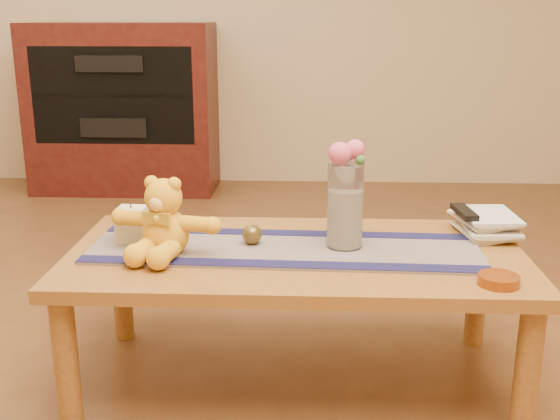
{
  "coord_description": "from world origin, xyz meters",
  "views": [
    {
      "loc": [
        0.04,
        -1.97,
        1.15
      ],
      "look_at": [
        -0.05,
        0.0,
        0.58
      ],
      "focal_mm": 43.48,
      "sensor_mm": 36.0,
      "label": 1
    }
  ],
  "objects_px": {
    "pillar_candle": "(132,224)",
    "glass_vase": "(345,206)",
    "teddy_bear": "(165,217)",
    "amber_dish": "(499,280)",
    "book_bottom": "(462,233)",
    "tv_remote": "(464,212)",
    "bronze_ball": "(252,234)"
  },
  "relations": [
    {
      "from": "book_bottom",
      "to": "tv_remote",
      "type": "distance_m",
      "value": 0.08
    },
    {
      "from": "pillar_candle",
      "to": "glass_vase",
      "type": "bearing_deg",
      "value": -2.85
    },
    {
      "from": "glass_vase",
      "to": "tv_remote",
      "type": "xyz_separation_m",
      "value": [
        0.39,
        0.13,
        -0.05
      ]
    },
    {
      "from": "tv_remote",
      "to": "amber_dish",
      "type": "xyz_separation_m",
      "value": [
        0.01,
        -0.41,
        -0.07
      ]
    },
    {
      "from": "glass_vase",
      "to": "amber_dish",
      "type": "distance_m",
      "value": 0.5
    },
    {
      "from": "glass_vase",
      "to": "bronze_ball",
      "type": "height_order",
      "value": "glass_vase"
    },
    {
      "from": "bronze_ball",
      "to": "book_bottom",
      "type": "bearing_deg",
      "value": 11.29
    },
    {
      "from": "pillar_candle",
      "to": "amber_dish",
      "type": "relative_size",
      "value": 0.95
    },
    {
      "from": "pillar_candle",
      "to": "glass_vase",
      "type": "distance_m",
      "value": 0.68
    },
    {
      "from": "pillar_candle",
      "to": "book_bottom",
      "type": "height_order",
      "value": "pillar_candle"
    },
    {
      "from": "bronze_ball",
      "to": "glass_vase",
      "type": "bearing_deg",
      "value": -1.76
    },
    {
      "from": "glass_vase",
      "to": "pillar_candle",
      "type": "bearing_deg",
      "value": 177.15
    },
    {
      "from": "glass_vase",
      "to": "book_bottom",
      "type": "bearing_deg",
      "value": 20.22
    },
    {
      "from": "book_bottom",
      "to": "tv_remote",
      "type": "xyz_separation_m",
      "value": [
        0.0,
        -0.01,
        0.07
      ]
    },
    {
      "from": "pillar_candle",
      "to": "amber_dish",
      "type": "xyz_separation_m",
      "value": [
        1.07,
        -0.31,
        -0.05
      ]
    },
    {
      "from": "teddy_bear",
      "to": "book_bottom",
      "type": "distance_m",
      "value": 0.96
    },
    {
      "from": "teddy_bear",
      "to": "amber_dish",
      "type": "distance_m",
      "value": 0.97
    },
    {
      "from": "pillar_candle",
      "to": "tv_remote",
      "type": "bearing_deg",
      "value": 5.42
    },
    {
      "from": "book_bottom",
      "to": "amber_dish",
      "type": "xyz_separation_m",
      "value": [
        0.01,
        -0.42,
        0.0
      ]
    },
    {
      "from": "glass_vase",
      "to": "book_bottom",
      "type": "height_order",
      "value": "glass_vase"
    },
    {
      "from": "glass_vase",
      "to": "tv_remote",
      "type": "height_order",
      "value": "glass_vase"
    },
    {
      "from": "bronze_ball",
      "to": "amber_dish",
      "type": "distance_m",
      "value": 0.75
    },
    {
      "from": "teddy_bear",
      "to": "tv_remote",
      "type": "relative_size",
      "value": 2.05
    },
    {
      "from": "glass_vase",
      "to": "tv_remote",
      "type": "distance_m",
      "value": 0.42
    },
    {
      "from": "teddy_bear",
      "to": "tv_remote",
      "type": "xyz_separation_m",
      "value": [
        0.93,
        0.21,
        -0.03
      ]
    },
    {
      "from": "book_bottom",
      "to": "teddy_bear",
      "type": "bearing_deg",
      "value": -175.81
    },
    {
      "from": "tv_remote",
      "to": "book_bottom",
      "type": "bearing_deg",
      "value": 90.0
    },
    {
      "from": "amber_dish",
      "to": "tv_remote",
      "type": "bearing_deg",
      "value": 91.2
    },
    {
      "from": "bronze_ball",
      "to": "book_bottom",
      "type": "relative_size",
      "value": 0.28
    },
    {
      "from": "glass_vase",
      "to": "tv_remote",
      "type": "relative_size",
      "value": 1.62
    },
    {
      "from": "glass_vase",
      "to": "amber_dish",
      "type": "bearing_deg",
      "value": -34.49
    },
    {
      "from": "bronze_ball",
      "to": "amber_dish",
      "type": "height_order",
      "value": "bronze_ball"
    }
  ]
}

